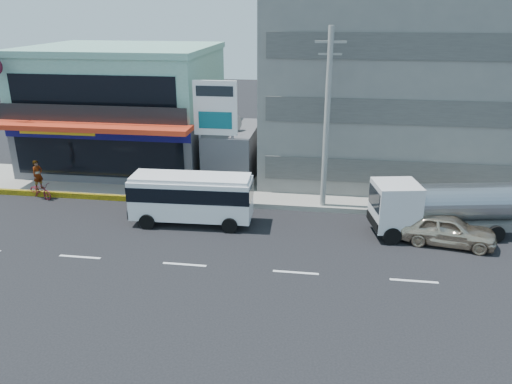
# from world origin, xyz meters

# --- Properties ---
(ground) EXTENTS (120.00, 120.00, 0.00)m
(ground) POSITION_xyz_m (0.00, 0.00, 0.00)
(ground) COLOR black
(ground) RESTS_ON ground
(sidewalk) EXTENTS (70.00, 5.00, 0.30)m
(sidewalk) POSITION_xyz_m (5.00, 9.50, 0.15)
(sidewalk) COLOR gray
(sidewalk) RESTS_ON ground
(shop_building) EXTENTS (12.40, 11.70, 8.00)m
(shop_building) POSITION_xyz_m (-8.00, 13.95, 4.00)
(shop_building) COLOR #4E4E54
(shop_building) RESTS_ON ground
(concrete_building) EXTENTS (16.00, 12.00, 14.00)m
(concrete_building) POSITION_xyz_m (10.00, 15.00, 7.00)
(concrete_building) COLOR gray
(concrete_building) RESTS_ON ground
(gap_structure) EXTENTS (3.00, 6.00, 3.50)m
(gap_structure) POSITION_xyz_m (0.00, 12.00, 1.75)
(gap_structure) COLOR #4E4E54
(gap_structure) RESTS_ON ground
(satellite_dish) EXTENTS (1.50, 1.50, 0.15)m
(satellite_dish) POSITION_xyz_m (0.00, 11.00, 3.58)
(satellite_dish) COLOR slate
(satellite_dish) RESTS_ON gap_structure
(billboard) EXTENTS (2.60, 0.18, 6.90)m
(billboard) POSITION_xyz_m (-0.50, 9.20, 4.93)
(billboard) COLOR gray
(billboard) RESTS_ON ground
(utility_pole_near) EXTENTS (1.60, 0.30, 10.00)m
(utility_pole_near) POSITION_xyz_m (6.00, 7.40, 5.15)
(utility_pole_near) COLOR #999993
(utility_pole_near) RESTS_ON ground
(minibus) EXTENTS (6.44, 2.43, 2.67)m
(minibus) POSITION_xyz_m (-0.84, 4.52, 1.59)
(minibus) COLOR white
(minibus) RESTS_ON ground
(sedan) EXTENTS (4.83, 2.58, 1.56)m
(sedan) POSITION_xyz_m (12.00, 3.91, 0.78)
(sedan) COLOR beige
(sedan) RESTS_ON ground
(tanker_truck) EXTENTS (7.33, 3.38, 2.78)m
(tanker_truck) POSITION_xyz_m (11.70, 4.90, 1.50)
(tanker_truck) COLOR silver
(tanker_truck) RESTS_ON ground
(motorcycle_rider) EXTENTS (1.95, 1.29, 2.37)m
(motorcycle_rider) POSITION_xyz_m (-10.88, 6.80, 0.78)
(motorcycle_rider) COLOR #590C1A
(motorcycle_rider) RESTS_ON ground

